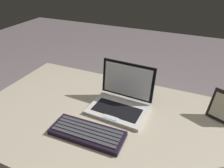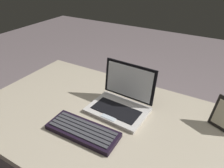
# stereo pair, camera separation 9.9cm
# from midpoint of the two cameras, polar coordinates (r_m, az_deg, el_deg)

# --- Properties ---
(desk) EXTENTS (1.44, 0.78, 0.74)m
(desk) POSITION_cam_midpoint_polar(r_m,az_deg,el_deg) (1.06, -1.37, -14.17)
(desk) COLOR tan
(desk) RESTS_ON ground
(laptop_front) EXTENTS (0.30, 0.24, 0.21)m
(laptop_front) POSITION_cam_midpoint_polar(r_m,az_deg,el_deg) (1.04, -0.21, -4.66)
(laptop_front) COLOR beige
(laptop_front) RESTS_ON desk
(external_keyboard) EXTENTS (0.33, 0.13, 0.03)m
(external_keyboard) POSITION_cam_midpoint_polar(r_m,az_deg,el_deg) (0.93, -9.94, -13.22)
(external_keyboard) COLOR black
(external_keyboard) RESTS_ON desk
(photo_frame) EXTENTS (0.13, 0.09, 0.14)m
(photo_frame) POSITION_cam_midpoint_polar(r_m,az_deg,el_deg) (1.06, 25.99, -5.75)
(photo_frame) COLOR black
(photo_frame) RESTS_ON desk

